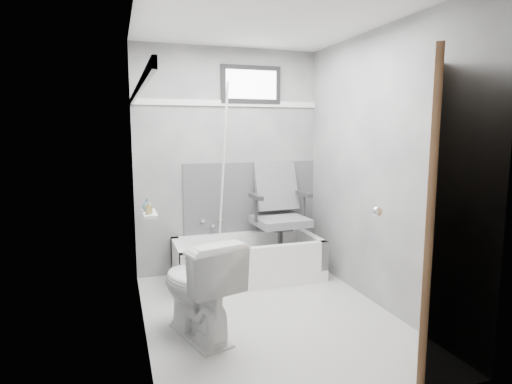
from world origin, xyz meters
name	(u,v)px	position (x,y,z in m)	size (l,w,h in m)	color
floor	(269,316)	(0.00, 0.00, 0.00)	(2.60, 2.60, 0.00)	white
ceiling	(270,15)	(0.00, 0.00, 2.40)	(2.60, 2.60, 0.00)	silver
wall_back	(229,162)	(0.00, 1.30, 1.20)	(2.00, 0.02, 2.40)	slate
wall_front	(357,197)	(0.00, -1.30, 1.20)	(2.00, 0.02, 2.40)	slate
wall_left	(140,177)	(-1.00, 0.00, 1.20)	(0.02, 2.60, 2.40)	slate
wall_right	(378,170)	(1.00, 0.00, 1.20)	(0.02, 2.60, 2.40)	slate
bathtub	(248,259)	(0.10, 0.93, 0.21)	(1.50, 0.70, 0.42)	white
office_chair	(280,213)	(0.47, 0.97, 0.67)	(0.63, 0.63, 1.09)	slate
toilet	(198,287)	(-0.62, -0.16, 0.38)	(0.43, 0.78, 0.76)	white
door	(499,222)	(0.98, -1.28, 1.00)	(0.78, 0.78, 2.00)	brown
window	(251,85)	(0.25, 1.29, 2.02)	(0.66, 0.04, 0.40)	black
backerboard	(251,197)	(0.25, 1.29, 0.80)	(1.50, 0.02, 0.78)	#4C4C4F
trim_back	(228,103)	(0.00, 1.29, 1.82)	(2.00, 0.02, 0.06)	white
trim_left	(138,90)	(-0.99, 0.00, 1.82)	(0.02, 2.60, 0.06)	white
pole	(223,178)	(-0.13, 1.06, 1.05)	(0.02, 0.02, 1.95)	white
shelf	(150,214)	(-0.93, 0.15, 0.90)	(0.10, 0.32, 0.03)	white
soap_bottle_a	(149,207)	(-0.94, 0.07, 0.97)	(0.04, 0.04, 0.09)	#A29551
soap_bottle_b	(147,205)	(-0.94, 0.21, 0.96)	(0.08, 0.08, 0.10)	slate
faucet	(212,222)	(-0.20, 1.27, 0.55)	(0.26, 0.10, 0.16)	silver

